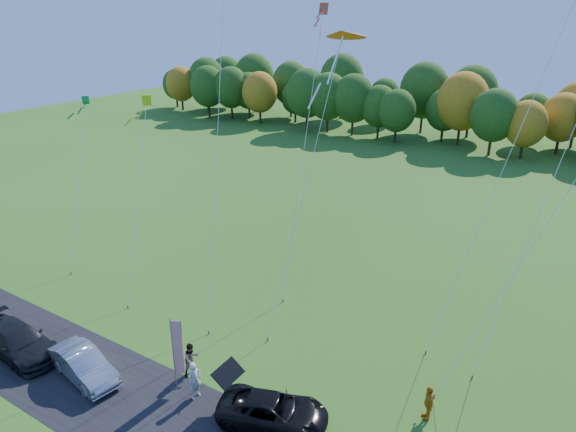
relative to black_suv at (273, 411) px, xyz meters
The scene contains 18 objects.
ground 4.05m from the black_suv, 160.73° to the left, with size 160.00×160.00×0.00m, color #305D18.
asphalt_strip 4.68m from the black_suv, 144.55° to the right, with size 90.00×6.00×0.01m, color black.
tree_line 56.45m from the black_suv, 93.83° to the left, with size 116.00×12.00×10.00m, color #1E4711, non-canonical shape.
black_suv is the anchor object (origin of this frame).
silver_sedan 10.35m from the black_suv, 165.93° to the right, with size 1.62×4.65×1.53m, color #A1A2A6.
dark_truck_a 15.10m from the black_suv, 167.91° to the right, with size 2.33×5.73×1.66m, color black.
person_tailgate_a 4.24m from the black_suv, behind, with size 0.71×0.47×1.95m, color silver.
person_tailgate_b 5.53m from the black_suv, behind, with size 0.90×0.70×1.85m, color gray.
person_east 7.18m from the black_suv, 34.68° to the left, with size 1.05×0.44×1.79m, color #BF7512.
feather_flag 5.61m from the black_suv, behind, with size 0.50×0.27×4.06m.
kite_delta_blue 16.96m from the black_suv, 137.93° to the left, with size 6.26×10.41×25.12m.
kite_parafoil_orange 20.77m from the black_suv, 66.81° to the left, with size 6.19×13.96×26.15m.
kite_delta_red 16.09m from the black_suv, 108.97° to the left, with size 2.53×9.09×17.79m.
kite_parafoil_rainbow 15.10m from the black_suv, 48.06° to the left, with size 7.61×8.96×16.66m.
kite_diamond_yellow 16.46m from the black_suv, 157.64° to the left, with size 2.71×5.91×12.95m.
kite_diamond_green 22.47m from the black_suv, 163.06° to the left, with size 1.84×4.87×12.32m.
kite_diamond_white 15.97m from the black_suv, 54.10° to the left, with size 3.15×7.53×16.44m.
kite_diamond_pink 15.73m from the black_suv, 114.88° to the left, with size 1.24×6.35×18.46m.
Camera 1 is at (14.07, -16.51, 17.79)m, focal length 32.00 mm.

